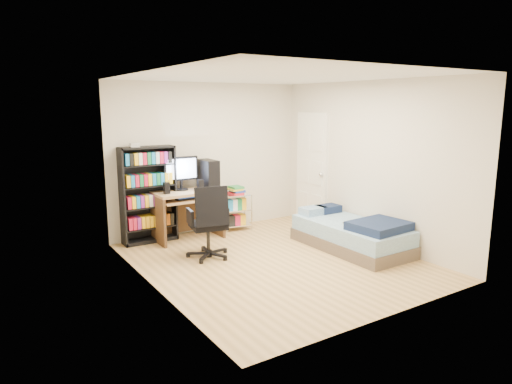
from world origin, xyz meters
TOP-DOWN VIEW (x-y plane):
  - room at (0.00, 0.00)m, footprint 3.58×4.08m
  - media_shelf at (-1.15, 1.84)m, footprint 0.85×0.28m
  - computer_desk at (-0.46, 1.70)m, footprint 1.05×0.61m
  - office_chair at (-0.71, 0.63)m, footprint 0.73×0.73m
  - wire_cart at (0.37, 1.72)m, footprint 0.52×0.41m
  - bed at (1.28, -0.16)m, footprint 0.91×1.82m
  - door at (1.72, 1.35)m, footprint 0.12×0.80m

SIDE VIEW (x-z plane):
  - bed at x=1.28m, z-range -0.03..0.49m
  - office_chair at x=-0.71m, z-range -0.19..0.86m
  - wire_cart at x=0.37m, z-range 0.12..0.88m
  - computer_desk at x=-0.46m, z-range 0.05..1.38m
  - media_shelf at x=-1.15m, z-range -0.01..1.56m
  - door at x=1.72m, z-range 0.00..2.00m
  - room at x=0.00m, z-range -0.04..2.54m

